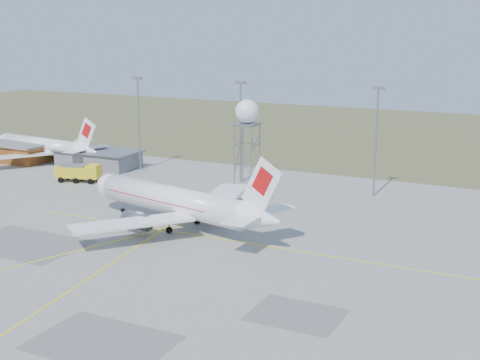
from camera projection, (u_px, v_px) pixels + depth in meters
The scene contains 10 objects.
ground at pixel (59, 306), 76.00m from camera, with size 400.00×400.00×0.00m, color #A3A39D.
grass_strip at pixel (382, 134), 197.91m from camera, with size 400.00×120.00×0.03m, color #555F34.
building_grey at pixel (98, 159), 150.98m from camera, with size 19.00×10.00×3.90m.
mast_a at pixel (139, 116), 146.09m from camera, with size 2.20×0.50×20.50m.
mast_b at pixel (241, 123), 135.15m from camera, with size 2.20×0.50×20.50m.
mast_c at pixel (376, 132), 122.89m from camera, with size 2.20×0.50×20.50m.
airliner_main at pixel (176, 202), 105.34m from camera, with size 39.23×37.44×13.45m.
airliner_far at pixel (44, 146), 157.40m from camera, with size 33.76×32.60×11.50m.
radar_tower at pixel (247, 137), 132.48m from camera, with size 4.74×4.74×17.18m.
fire_truck at pixel (80, 173), 136.69m from camera, with size 9.63×5.49×3.66m.
Camera 1 is at (50.21, -54.05, 31.05)m, focal length 50.00 mm.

